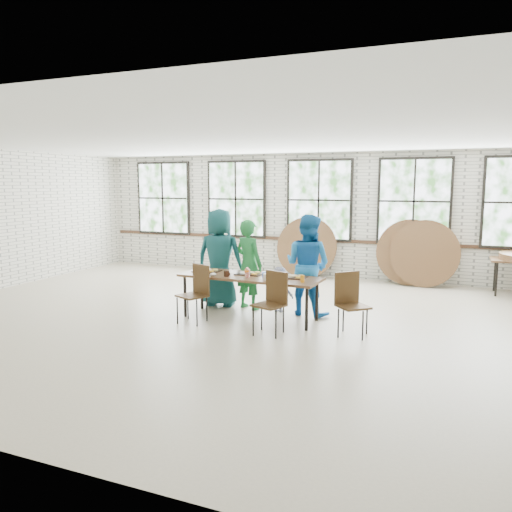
{
  "coord_description": "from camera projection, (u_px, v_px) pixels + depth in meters",
  "views": [
    {
      "loc": [
        3.17,
        -7.36,
        2.26
      ],
      "look_at": [
        0.0,
        0.4,
        1.05
      ],
      "focal_mm": 35.0,
      "sensor_mm": 36.0,
      "label": 1
    }
  ],
  "objects": [
    {
      "name": "tabletop_clutter",
      "position": [
        254.0,
        275.0,
        8.29
      ],
      "size": [
        2.08,
        0.6,
        0.11
      ],
      "color": "black",
      "rests_on": "dining_table"
    },
    {
      "name": "chair_near_left",
      "position": [
        197.0,
        288.0,
        8.2
      ],
      "size": [
        0.55,
        0.54,
        0.95
      ],
      "rotation": [
        0.0,
        0.0,
        -0.42
      ],
      "color": "#432D16",
      "rests_on": "ground"
    },
    {
      "name": "adult_teal",
      "position": [
        220.0,
        258.0,
        9.24
      ],
      "size": [
        0.96,
        0.69,
        1.82
      ],
      "primitive_type": "imported",
      "rotation": [
        0.0,
        0.0,
        3.27
      ],
      "color": "navy",
      "rests_on": "ground"
    },
    {
      "name": "adult_blue",
      "position": [
        308.0,
        265.0,
        8.62
      ],
      "size": [
        0.99,
        0.85,
        1.75
      ],
      "primitive_type": "imported",
      "rotation": [
        0.0,
        0.0,
        2.89
      ],
      "color": "#1A6EBB",
      "rests_on": "ground"
    },
    {
      "name": "chair_spare",
      "position": [
        350.0,
        298.0,
        7.5
      ],
      "size": [
        0.58,
        0.58,
        0.95
      ],
      "rotation": [
        0.0,
        0.0,
        0.75
      ],
      "color": "#432D16",
      "rests_on": "ground"
    },
    {
      "name": "chair_near_right",
      "position": [
        273.0,
        297.0,
        7.56
      ],
      "size": [
        0.53,
        0.52,
        0.95
      ],
      "rotation": [
        0.0,
        0.0,
        -0.35
      ],
      "color": "#432D16",
      "rests_on": "ground"
    },
    {
      "name": "room",
      "position": [
        319.0,
        202.0,
        12.05
      ],
      "size": [
        12.0,
        12.0,
        12.0
      ],
      "color": "beige",
      "rests_on": "ground"
    },
    {
      "name": "dining_table",
      "position": [
        250.0,
        279.0,
        8.35
      ],
      "size": [
        2.44,
        0.93,
        0.74
      ],
      "rotation": [
        0.0,
        0.0,
        -0.05
      ],
      "color": "brown",
      "rests_on": "ground"
    },
    {
      "name": "round_tops_leaning",
      "position": [
        378.0,
        251.0,
        11.45
      ],
      "size": [
        4.24,
        0.48,
        1.48
      ],
      "color": "brown",
      "rests_on": "ground"
    },
    {
      "name": "toddler",
      "position": [
        279.0,
        289.0,
        8.88
      ],
      "size": [
        0.55,
        0.36,
        0.81
      ],
      "primitive_type": "imported",
      "rotation": [
        0.0,
        0.0,
        3.02
      ],
      "color": "#15123A",
      "rests_on": "ground"
    },
    {
      "name": "adult_green",
      "position": [
        249.0,
        264.0,
        9.04
      ],
      "size": [
        0.69,
        0.58,
        1.63
      ],
      "primitive_type": "imported",
      "rotation": [
        0.0,
        0.0,
        2.78
      ],
      "color": "#217B39",
      "rests_on": "ground"
    }
  ]
}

